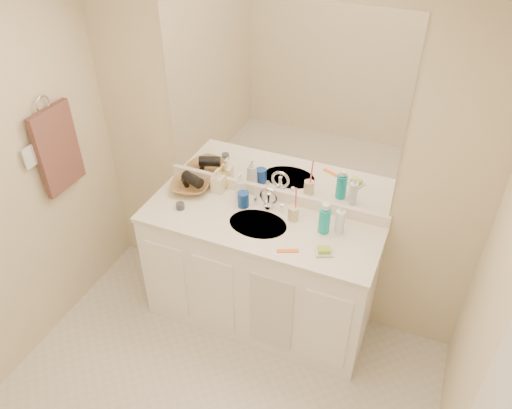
% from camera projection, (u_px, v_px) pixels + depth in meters
% --- Properties ---
extents(ceiling, '(2.60, 2.60, 0.02)m').
position_uv_depth(ceiling, '(124.00, 17.00, 1.43)').
color(ceiling, white).
rests_on(ceiling, wall_back).
extents(wall_back, '(2.60, 0.02, 2.40)m').
position_uv_depth(wall_back, '(276.00, 157.00, 3.11)').
color(wall_back, beige).
rests_on(wall_back, floor).
extents(vanity_cabinet, '(1.50, 0.55, 0.85)m').
position_uv_depth(vanity_cabinet, '(259.00, 274.00, 3.37)').
color(vanity_cabinet, white).
rests_on(vanity_cabinet, floor).
extents(countertop, '(1.52, 0.57, 0.03)m').
position_uv_depth(countertop, '(259.00, 224.00, 3.11)').
color(countertop, white).
rests_on(countertop, vanity_cabinet).
extents(backsplash, '(1.52, 0.03, 0.08)m').
position_uv_depth(backsplash, '(274.00, 194.00, 3.27)').
color(backsplash, white).
rests_on(backsplash, countertop).
extents(sink_basin, '(0.37, 0.37, 0.02)m').
position_uv_depth(sink_basin, '(258.00, 225.00, 3.09)').
color(sink_basin, '#B7B2A0').
rests_on(sink_basin, countertop).
extents(faucet, '(0.02, 0.02, 0.11)m').
position_uv_depth(faucet, '(269.00, 201.00, 3.19)').
color(faucet, silver).
rests_on(faucet, countertop).
extents(mirror, '(1.48, 0.01, 1.20)m').
position_uv_depth(mirror, '(277.00, 104.00, 2.89)').
color(mirror, white).
rests_on(mirror, wall_back).
extents(blue_mug, '(0.08, 0.08, 0.10)m').
position_uv_depth(blue_mug, '(243.00, 199.00, 3.20)').
color(blue_mug, navy).
rests_on(blue_mug, countertop).
extents(tan_cup, '(0.09, 0.09, 0.09)m').
position_uv_depth(tan_cup, '(293.00, 213.00, 3.10)').
color(tan_cup, beige).
rests_on(tan_cup, countertop).
extents(toothbrush, '(0.02, 0.04, 0.20)m').
position_uv_depth(toothbrush, '(296.00, 200.00, 3.03)').
color(toothbrush, '#F7416C').
rests_on(toothbrush, tan_cup).
extents(mouthwash_bottle, '(0.09, 0.09, 0.16)m').
position_uv_depth(mouthwash_bottle, '(324.00, 221.00, 2.98)').
color(mouthwash_bottle, '#0EA4B0').
rests_on(mouthwash_bottle, countertop).
extents(clear_pump_bottle, '(0.07, 0.07, 0.15)m').
position_uv_depth(clear_pump_bottle, '(340.00, 222.00, 2.98)').
color(clear_pump_bottle, white).
rests_on(clear_pump_bottle, countertop).
extents(soap_dish, '(0.13, 0.11, 0.01)m').
position_uv_depth(soap_dish, '(324.00, 252.00, 2.87)').
color(soap_dish, silver).
rests_on(soap_dish, countertop).
extents(green_soap, '(0.08, 0.07, 0.02)m').
position_uv_depth(green_soap, '(324.00, 250.00, 2.86)').
color(green_soap, '#93C931').
rests_on(green_soap, soap_dish).
extents(orange_comb, '(0.13, 0.08, 0.01)m').
position_uv_depth(orange_comb, '(288.00, 251.00, 2.88)').
color(orange_comb, orange).
rests_on(orange_comb, countertop).
extents(dark_jar, '(0.07, 0.07, 0.04)m').
position_uv_depth(dark_jar, '(180.00, 206.00, 3.20)').
color(dark_jar, '#3B3C43').
rests_on(dark_jar, countertop).
extents(soap_bottle_white, '(0.09, 0.09, 0.20)m').
position_uv_depth(soap_bottle_white, '(241.00, 187.00, 3.23)').
color(soap_bottle_white, silver).
rests_on(soap_bottle_white, countertop).
extents(soap_bottle_cream, '(0.08, 0.08, 0.18)m').
position_uv_depth(soap_bottle_cream, '(218.00, 180.00, 3.32)').
color(soap_bottle_cream, '#EEE4C2').
rests_on(soap_bottle_cream, countertop).
extents(soap_bottle_yellow, '(0.14, 0.14, 0.15)m').
position_uv_depth(soap_bottle_yellow, '(219.00, 180.00, 3.35)').
color(soap_bottle_yellow, '#CFB750').
rests_on(soap_bottle_yellow, countertop).
extents(wicker_basket, '(0.33, 0.33, 0.06)m').
position_uv_depth(wicker_basket, '(191.00, 186.00, 3.36)').
color(wicker_basket, olive).
rests_on(wicker_basket, countertop).
extents(hair_dryer, '(0.16, 0.12, 0.07)m').
position_uv_depth(hair_dryer, '(193.00, 179.00, 3.32)').
color(hair_dryer, black).
rests_on(hair_dryer, wicker_basket).
extents(towel_ring, '(0.01, 0.11, 0.11)m').
position_uv_depth(towel_ring, '(43.00, 104.00, 2.91)').
color(towel_ring, silver).
rests_on(towel_ring, wall_left).
extents(hand_towel, '(0.04, 0.32, 0.55)m').
position_uv_depth(hand_towel, '(58.00, 149.00, 3.09)').
color(hand_towel, '#432824').
rests_on(hand_towel, towel_ring).
extents(switch_plate, '(0.01, 0.08, 0.13)m').
position_uv_depth(switch_plate, '(29.00, 157.00, 2.92)').
color(switch_plate, silver).
rests_on(switch_plate, wall_left).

